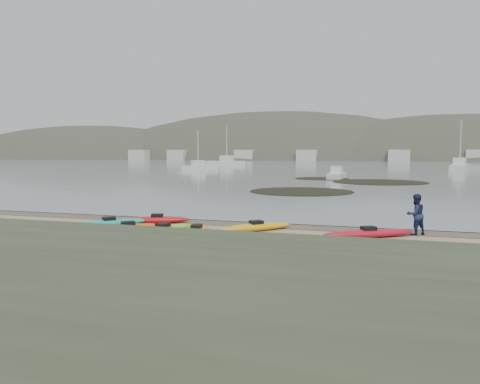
% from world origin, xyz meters
% --- Properties ---
extents(ground, '(600.00, 600.00, 0.00)m').
position_xyz_m(ground, '(0.00, 0.00, 0.00)').
color(ground, tan).
rests_on(ground, ground).
extents(wet_sand, '(60.00, 60.00, 0.00)m').
position_xyz_m(wet_sand, '(0.00, -0.30, 0.00)').
color(wet_sand, brown).
rests_on(wet_sand, ground).
extents(water, '(1200.00, 1200.00, 0.00)m').
position_xyz_m(water, '(0.00, 300.00, 0.01)').
color(water, slate).
rests_on(water, ground).
extents(kayaks, '(23.81, 7.78, 0.34)m').
position_xyz_m(kayaks, '(-0.77, -3.87, 0.17)').
color(kayaks, silver).
rests_on(kayaks, ground).
extents(person_east, '(1.06, 1.02, 1.73)m').
position_xyz_m(person_east, '(8.06, -1.18, 0.86)').
color(person_east, navy).
rests_on(person_east, ground).
extents(kelp_mats, '(15.97, 27.36, 0.04)m').
position_xyz_m(kelp_mats, '(2.68, 28.68, 0.03)').
color(kelp_mats, black).
rests_on(kelp_mats, water).
extents(moored_boats, '(83.15, 80.02, 1.32)m').
position_xyz_m(moored_boats, '(1.12, 77.59, 0.59)').
color(moored_boats, silver).
rests_on(moored_boats, ground).
extents(far_hills, '(550.00, 135.00, 80.00)m').
position_xyz_m(far_hills, '(39.38, 193.97, -15.93)').
color(far_hills, '#384235').
rests_on(far_hills, ground).
extents(far_town, '(199.00, 5.00, 4.00)m').
position_xyz_m(far_town, '(6.00, 145.00, 2.00)').
color(far_town, beige).
rests_on(far_town, ground).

